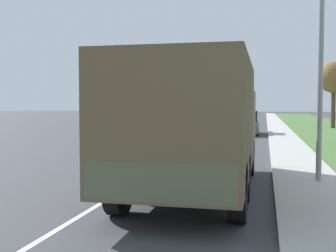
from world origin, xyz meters
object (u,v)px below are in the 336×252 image
Objects in this scene: military_truck at (196,123)px; lamp_post at (313,17)px; car_second_ahead at (246,124)px; car_nearest_ahead at (161,133)px.

lamp_post is (2.74, 1.70, 2.68)m from military_truck.
car_second_ahead is (0.28, 20.19, -0.93)m from military_truck.
lamp_post is at bearing -82.43° from car_second_ahead.
military_truck is 4.20m from lamp_post.
military_truck is at bearing -90.80° from car_second_ahead.
car_second_ahead is 0.68× the size of lamp_post.
car_second_ahead is 18.99m from lamp_post.
lamp_post is at bearing -54.91° from car_nearest_ahead.
car_nearest_ahead is at bearing 125.09° from lamp_post.
military_truck is 1.58× the size of car_second_ahead.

